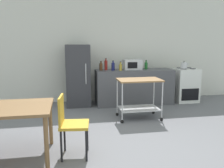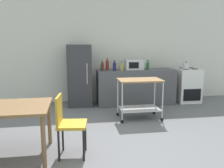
{
  "view_description": "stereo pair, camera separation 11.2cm",
  "coord_description": "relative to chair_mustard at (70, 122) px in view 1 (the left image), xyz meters",
  "views": [
    {
      "loc": [
        -0.79,
        -3.43,
        1.64
      ],
      "look_at": [
        0.06,
        1.2,
        0.8
      ],
      "focal_mm": 38.83,
      "sensor_mm": 36.0,
      "label": 1
    },
    {
      "loc": [
        -0.68,
        -3.44,
        1.64
      ],
      "look_at": [
        0.06,
        1.2,
        0.8
      ],
      "focal_mm": 38.83,
      "sensor_mm": 36.0,
      "label": 2
    }
  ],
  "objects": [
    {
      "name": "bottle_wine",
      "position": [
        2.03,
        2.8,
        0.48
      ],
      "size": [
        0.08,
        0.08,
        0.24
      ],
      "color": "#1E6628",
      "rests_on": "kitchen_counter"
    },
    {
      "name": "bottle_soy_sauce",
      "position": [
        0.82,
        2.72,
        0.48
      ],
      "size": [
        0.08,
        0.08,
        0.24
      ],
      "color": "#4C2D19",
      "rests_on": "kitchen_counter"
    },
    {
      "name": "bottle_sesame_oil",
      "position": [
        1.31,
        2.63,
        0.47
      ],
      "size": [
        0.08,
        0.08,
        0.22
      ],
      "color": "gold",
      "rests_on": "kitchen_counter"
    },
    {
      "name": "kettle",
      "position": [
        3.02,
        2.63,
        0.48
      ],
      "size": [
        0.24,
        0.17,
        0.19
      ],
      "color": "silver",
      "rests_on": "stove_oven"
    },
    {
      "name": "bottle_hot_sauce",
      "position": [
        1.12,
        2.68,
        0.49
      ],
      "size": [
        0.08,
        0.08,
        0.25
      ],
      "color": "navy",
      "rests_on": "kitchen_counter"
    },
    {
      "name": "back_wall",
      "position": [
        0.79,
        3.31,
        0.93
      ],
      "size": [
        8.4,
        0.12,
        2.9
      ],
      "primitive_type": "cube",
      "color": "silver",
      "rests_on": "ground_plane"
    },
    {
      "name": "refrigerator",
      "position": [
        0.24,
        2.81,
        0.26
      ],
      "size": [
        0.6,
        0.63,
        1.55
      ],
      "color": "#333338",
      "rests_on": "ground_plane"
    },
    {
      "name": "microwave",
      "position": [
        1.65,
        2.78,
        0.51
      ],
      "size": [
        0.46,
        0.35,
        0.26
      ],
      "color": "silver",
      "rests_on": "kitchen_counter"
    },
    {
      "name": "stove_oven",
      "position": [
        3.14,
        2.72,
        -0.07
      ],
      "size": [
        0.6,
        0.61,
        0.92
      ],
      "color": "white",
      "rests_on": "ground_plane"
    },
    {
      "name": "kitchen_counter",
      "position": [
        1.69,
        2.71,
        -0.07
      ],
      "size": [
        2.0,
        0.64,
        0.9
      ],
      "primitive_type": "cube",
      "color": "#4C4C51",
      "rests_on": "ground_plane"
    },
    {
      "name": "bottle_olive_oil",
      "position": [
        0.96,
        2.79,
        0.51
      ],
      "size": [
        0.08,
        0.08,
        0.3
      ],
      "color": "maroon",
      "rests_on": "kitchen_counter"
    },
    {
      "name": "ground_plane",
      "position": [
        0.79,
        0.11,
        -0.52
      ],
      "size": [
        12.0,
        12.0,
        0.0
      ],
      "primitive_type": "plane",
      "color": "slate"
    },
    {
      "name": "chair_mustard",
      "position": [
        0.0,
        0.0,
        0.0
      ],
      "size": [
        0.44,
        0.44,
        0.89
      ],
      "rotation": [
        0.0,
        0.0,
        1.45
      ],
      "color": "gold",
      "rests_on": "ground_plane"
    },
    {
      "name": "kitchen_cart",
      "position": [
        1.46,
        1.49,
        0.05
      ],
      "size": [
        0.91,
        0.57,
        0.85
      ],
      "color": "olive",
      "rests_on": "ground_plane"
    }
  ]
}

